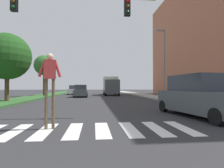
{
  "coord_description": "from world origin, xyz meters",
  "views": [
    {
      "loc": [
        0.17,
        0.64,
        1.38
      ],
      "look_at": [
        1.95,
        18.18,
        1.68
      ],
      "focal_mm": 28.92,
      "sensor_mm": 36.0,
      "label": 1
    }
  ],
  "objects": [
    {
      "name": "suv_crossing",
      "position": [
        5.14,
        8.67,
        0.93
      ],
      "size": [
        2.52,
        4.81,
        1.97
      ],
      "color": "#474C51",
      "rests_on": "ground_plane"
    },
    {
      "name": "traffic_light_gantry",
      "position": [
        -3.32,
        8.87,
        4.37
      ],
      "size": [
        9.24,
        0.3,
        6.0
      ],
      "color": "gold",
      "rests_on": "median_strip"
    },
    {
      "name": "ground_plane",
      "position": [
        0.0,
        30.0,
        0.0
      ],
      "size": [
        140.0,
        140.0,
        0.0
      ],
      "primitive_type": "plane",
      "color": "#2D2D30"
    },
    {
      "name": "sedan_distant",
      "position": [
        -3.36,
        34.82,
        0.79
      ],
      "size": [
        2.28,
        4.39,
        1.7
      ],
      "color": "silver",
      "rests_on": "ground_plane"
    },
    {
      "name": "truck_box_delivery",
      "position": [
        3.05,
        31.24,
        1.63
      ],
      "size": [
        2.4,
        6.2,
        3.1
      ],
      "color": "#474C51",
      "rests_on": "ground_plane"
    },
    {
      "name": "street_lamp_right",
      "position": [
        7.69,
        19.4,
        4.59
      ],
      "size": [
        1.02,
        0.24,
        7.5
      ],
      "color": "slate",
      "rests_on": "sidewalk_right"
    },
    {
      "name": "pedestrian_performer",
      "position": [
        -1.26,
        6.73,
        1.66
      ],
      "size": [
        0.75,
        0.31,
        2.49
      ],
      "color": "brown",
      "rests_on": "ground_plane"
    },
    {
      "name": "tree_mid",
      "position": [
        -7.5,
        17.49,
        4.09
      ],
      "size": [
        4.11,
        4.11,
        6.01
      ],
      "color": "#4C3823",
      "rests_on": "median_strip"
    },
    {
      "name": "crosswalk",
      "position": [
        0.0,
        6.49,
        0.0
      ],
      "size": [
        6.75,
        2.2,
        0.01
      ],
      "color": "silver",
      "rests_on": "ground_plane"
    },
    {
      "name": "tree_far",
      "position": [
        -7.0,
        27.68,
        4.52
      ],
      "size": [
        2.92,
        2.92,
        5.87
      ],
      "color": "#4C3823",
      "rests_on": "median_strip"
    },
    {
      "name": "median_strip",
      "position": [
        -7.44,
        28.0,
        0.07
      ],
      "size": [
        3.37,
        64.0,
        0.15
      ],
      "primitive_type": "cube",
      "color": "#2D5B28",
      "rests_on": "ground_plane"
    },
    {
      "name": "sidewalk_right",
      "position": [
        8.28,
        28.0,
        0.07
      ],
      "size": [
        3.0,
        64.0,
        0.15
      ],
      "primitive_type": "cube",
      "color": "#9E9991",
      "rests_on": "ground_plane"
    },
    {
      "name": "sedan_midblock",
      "position": [
        -1.59,
        25.96,
        0.78
      ],
      "size": [
        1.87,
        4.34,
        1.69
      ],
      "color": "#474C51",
      "rests_on": "ground_plane"
    }
  ]
}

